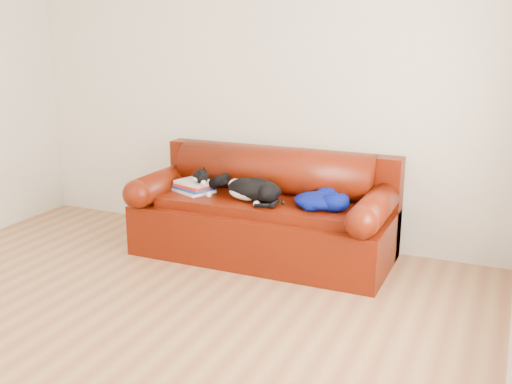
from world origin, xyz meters
TOP-DOWN VIEW (x-y plane):
  - ground at (0.00, 0.00)m, footprint 4.50×4.50m
  - room_shell at (0.12, 0.02)m, footprint 4.52×4.02m
  - sofa_base at (0.31, 1.49)m, footprint 2.10×0.90m
  - sofa_back at (0.31, 1.74)m, footprint 2.10×1.01m
  - book_stack at (-0.30, 1.44)m, footprint 0.39×0.36m
  - cat at (0.27, 1.39)m, footprint 0.62×0.39m
  - blanket at (0.82, 1.43)m, footprint 0.48×0.38m

SIDE VIEW (x-z plane):
  - ground at x=0.00m, z-range 0.00..0.00m
  - sofa_base at x=0.31m, z-range -0.01..0.49m
  - sofa_back at x=0.31m, z-range 0.10..0.98m
  - book_stack at x=-0.30m, z-range 0.50..0.60m
  - blanket at x=0.82m, z-range 0.49..0.63m
  - cat at x=0.27m, z-range 0.47..0.71m
  - room_shell at x=0.12m, z-range 0.36..2.97m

